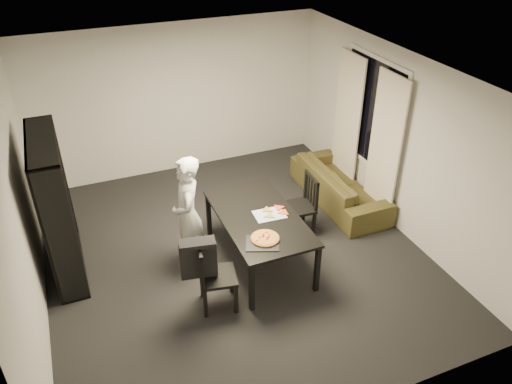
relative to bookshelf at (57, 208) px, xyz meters
name	(u,v)px	position (x,y,z in m)	size (l,w,h in m)	color
room	(232,173)	(2.16, -0.60, 0.35)	(5.01, 5.51, 2.61)	black
window_pane	(372,113)	(4.64, 0.00, 0.55)	(0.02, 1.40, 1.60)	black
window_frame	(372,113)	(4.64, 0.00, 0.55)	(0.03, 1.52, 1.72)	white
curtain_left	(385,149)	(4.56, -0.52, 0.20)	(0.03, 0.70, 2.25)	silver
curtain_right	(347,122)	(4.56, 0.52, 0.20)	(0.03, 0.70, 2.25)	silver
bookshelf	(57,208)	(0.00, 0.00, 0.00)	(0.35, 1.50, 1.90)	black
dining_table	(259,220)	(2.42, -0.86, -0.28)	(0.98, 1.77, 0.74)	black
chair_left	(210,272)	(1.55, -1.44, -0.42)	(0.50, 0.50, 0.93)	black
chair_right	(304,201)	(3.28, -0.50, -0.41)	(0.46, 0.46, 0.94)	black
draped_jacket	(198,258)	(1.43, -1.42, -0.18)	(0.44, 0.25, 0.51)	black
person	(188,215)	(1.54, -0.58, -0.14)	(0.59, 0.39, 1.62)	silver
baking_tray	(262,243)	(2.23, -1.42, -0.21)	(0.40, 0.32, 0.01)	black
pepperoni_pizza	(265,238)	(2.29, -1.37, -0.19)	(0.35, 0.35, 0.03)	#A0702E
kitchen_towel	(269,214)	(2.56, -0.89, -0.21)	(0.40, 0.30, 0.01)	white
pizza_slices	(275,211)	(2.65, -0.86, -0.20)	(0.37, 0.31, 0.01)	#CC8840
sofa	(339,185)	(4.22, 0.05, -0.65)	(2.02, 0.79, 0.59)	#3D3818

